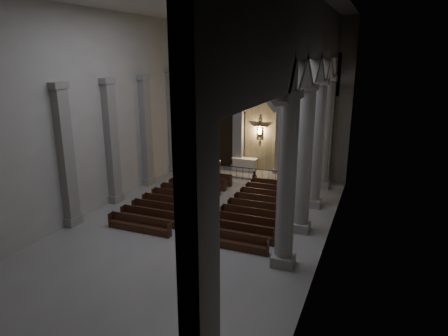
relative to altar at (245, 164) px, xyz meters
name	(u,v)px	position (x,y,z in m)	size (l,w,h in m)	color
room	(196,91)	(1.10, -11.24, 6.93)	(24.00, 24.10, 12.00)	gray
sanctuary_wall	(260,91)	(1.10, 0.30, 5.94)	(14.00, 0.77, 12.00)	gray
right_arcade	(308,87)	(6.60, -9.91, 7.16)	(1.00, 24.00, 12.00)	gray
left_pilasters	(130,138)	(-5.65, -7.74, 3.24)	(0.60, 13.00, 8.03)	gray
sanctuary_step	(255,175)	(1.10, -0.64, -0.60)	(8.50, 2.60, 0.15)	gray
altar	(245,164)	(0.00, 0.00, 0.00)	(2.04, 0.82, 1.04)	beige
altar_rail	(249,172)	(1.10, -2.14, 0.02)	(5.30, 0.09, 1.04)	black
candle_stand_left	(220,171)	(-1.50, -1.70, -0.32)	(0.22, 0.22, 1.28)	#9D6A30
candle_stand_right	(295,178)	(4.59, -1.61, -0.24)	(0.27, 0.27, 1.59)	#9D6A30
pews	(217,205)	(1.10, -8.52, -0.39)	(9.24, 9.58, 0.86)	black
worshipper	(254,179)	(1.95, -3.51, -0.06)	(0.44, 0.29, 1.22)	black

